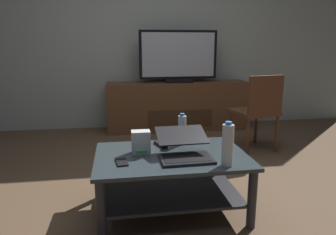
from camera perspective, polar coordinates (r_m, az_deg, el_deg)
The scene contains 12 objects.
ground_plane at distance 2.66m, azimuth 1.65°, elevation -13.43°, with size 7.68×7.68×0.00m, color brown.
back_wall at distance 4.65m, azimuth -3.65°, elevation 15.70°, with size 6.40×0.12×2.80m, color #A8B2A8.
coffee_table at distance 2.28m, azimuth 0.59°, elevation -9.82°, with size 1.06×0.71×0.43m.
media_cabinet at distance 4.46m, azimuth 1.76°, elevation 2.11°, with size 1.97×0.42×0.67m.
television at distance 4.36m, azimuth 1.87°, elevation 10.79°, with size 1.07×0.20×0.70m.
dining_chair at distance 3.62m, azimuth 15.94°, elevation 1.57°, with size 0.52×0.52×0.87m.
laptop at distance 2.17m, azimuth 2.95°, elevation -5.68°, with size 0.36×0.39×0.17m.
router_box at distance 2.24m, azimuth -4.94°, elevation -4.48°, with size 0.13×0.09×0.16m.
water_bottle_near at distance 2.02m, azimuth 10.74°, elevation -4.92°, with size 0.07×0.07×0.29m.
water_bottle_far at distance 2.44m, azimuth 2.56°, elevation -2.18°, with size 0.06×0.06×0.24m.
cell_phone at distance 2.10m, azimuth -8.38°, elevation -8.00°, with size 0.07×0.14×0.01m, color black.
tv_remote at distance 2.42m, azimuth -1.34°, elevation -4.89°, with size 0.04×0.16×0.02m, color black.
Camera 1 is at (-0.45, -2.33, 1.19)m, focal length 33.68 mm.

